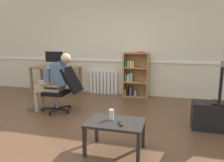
% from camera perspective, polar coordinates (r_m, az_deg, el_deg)
% --- Properties ---
extents(ground_plane, '(18.00, 18.00, 0.00)m').
position_cam_1_polar(ground_plane, '(3.74, -5.84, -12.86)').
color(ground_plane, brown).
extents(back_wall, '(12.00, 0.13, 2.70)m').
position_cam_1_polar(back_wall, '(5.98, 3.26, 9.31)').
color(back_wall, beige).
rests_on(back_wall, ground_plane).
extents(computer_desk, '(1.32, 0.58, 0.76)m').
position_cam_1_polar(computer_desk, '(6.23, -14.49, 2.55)').
color(computer_desk, olive).
rests_on(computer_desk, ground_plane).
extents(imac_monitor, '(0.58, 0.14, 0.44)m').
position_cam_1_polar(imac_monitor, '(6.29, -14.85, 5.97)').
color(imac_monitor, silver).
rests_on(imac_monitor, computer_desk).
extents(keyboard, '(0.42, 0.12, 0.02)m').
position_cam_1_polar(keyboard, '(6.07, -14.82, 3.48)').
color(keyboard, white).
rests_on(keyboard, computer_desk).
extents(computer_mouse, '(0.06, 0.10, 0.03)m').
position_cam_1_polar(computer_mouse, '(5.96, -12.59, 3.52)').
color(computer_mouse, white).
rests_on(computer_mouse, computer_desk).
extents(bookshelf, '(0.66, 0.29, 1.19)m').
position_cam_1_polar(bookshelf, '(5.79, 5.91, 1.37)').
color(bookshelf, '#AD7F4C').
rests_on(bookshelf, ground_plane).
extents(radiator, '(0.80, 0.08, 0.63)m').
position_cam_1_polar(radiator, '(6.13, -2.22, -0.39)').
color(radiator, white).
rests_on(radiator, ground_plane).
extents(office_chair, '(0.85, 0.61, 0.95)m').
position_cam_1_polar(office_chair, '(4.61, -12.57, -1.75)').
color(office_chair, black).
rests_on(office_chair, ground_plane).
extents(person_seated, '(0.98, 0.40, 1.23)m').
position_cam_1_polar(person_seated, '(4.68, -14.82, 0.02)').
color(person_seated, tan).
rests_on(person_seated, ground_plane).
extents(tv_stand, '(0.82, 0.39, 0.46)m').
position_cam_1_polar(tv_stand, '(4.11, 25.86, -8.31)').
color(tv_stand, black).
rests_on(tv_stand, ground_plane).
extents(tv_screen, '(0.26, 0.96, 0.66)m').
position_cam_1_polar(tv_screen, '(3.97, 26.55, -0.43)').
color(tv_screen, black).
rests_on(tv_screen, tv_stand).
extents(coffee_table, '(0.75, 0.52, 0.43)m').
position_cam_1_polar(coffee_table, '(2.96, 0.87, -11.56)').
color(coffee_table, black).
rests_on(coffee_table, ground_plane).
extents(drinking_glass, '(0.07, 0.07, 0.14)m').
position_cam_1_polar(drinking_glass, '(2.98, -0.13, -8.73)').
color(drinking_glass, silver).
rests_on(drinking_glass, coffee_table).
extents(spare_remote, '(0.09, 0.15, 0.02)m').
position_cam_1_polar(spare_remote, '(2.84, 2.23, -11.05)').
color(spare_remote, black).
rests_on(spare_remote, coffee_table).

